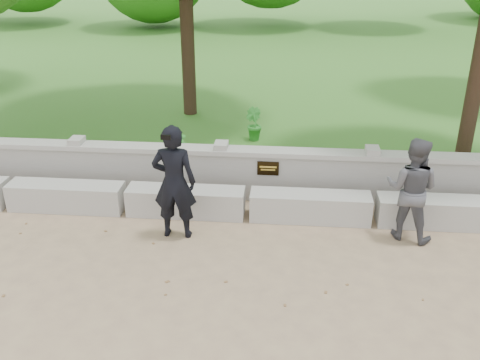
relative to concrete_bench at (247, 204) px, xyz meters
name	(u,v)px	position (x,y,z in m)	size (l,w,h in m)	color
ground	(236,285)	(0.00, -1.90, -0.22)	(80.00, 80.00, 0.00)	#9B835F
lawn	(273,57)	(0.00, 12.10, -0.10)	(40.00, 22.00, 0.25)	#417025
concrete_bench	(247,204)	(0.00, 0.00, 0.00)	(11.90, 0.45, 0.45)	#A7A49D
parapet_wall	(251,173)	(0.00, 0.70, 0.24)	(12.50, 0.35, 0.90)	#9D9A94
man_main	(174,182)	(-1.02, -0.68, 0.65)	(0.64, 0.57, 1.76)	black
visitor_left	(412,189)	(2.43, -0.41, 0.56)	(0.94, 0.86, 1.58)	#48484D
shrub_a	(180,146)	(-1.43, 1.74, 0.29)	(0.28, 0.19, 0.54)	#31882E
shrub_b	(253,124)	(-0.11, 2.96, 0.36)	(0.37, 0.30, 0.68)	#31882E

